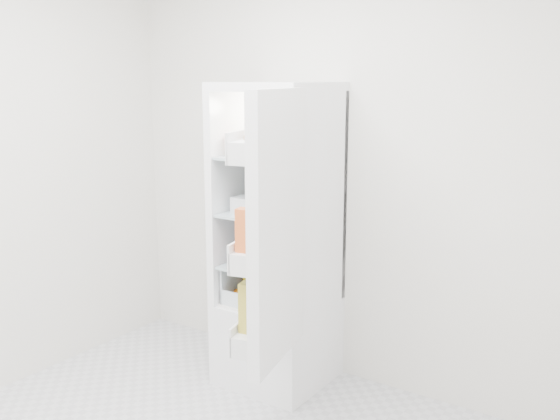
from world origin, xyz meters
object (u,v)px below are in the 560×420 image
Objects in this scene: refrigerator at (281,274)px; fridge_door at (272,234)px; red_cabbage at (287,255)px; mushroom_bowl at (255,253)px.

refrigerator is 1.38× the size of fridge_door.
red_cabbage is 1.21× the size of mushroom_bowl.
fridge_door is at bearing -47.47° from mushroom_bowl.
red_cabbage is 0.31m from mushroom_bowl.
red_cabbage is (0.13, -0.12, 0.17)m from refrigerator.
fridge_door reaches higher than red_cabbage.
fridge_door is at bearing -64.17° from red_cabbage.
refrigerator is 0.21m from mushroom_bowl.
fridge_door is (0.24, -0.51, 0.26)m from red_cabbage.
fridge_door is (0.54, -0.58, 0.31)m from mushroom_bowl.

